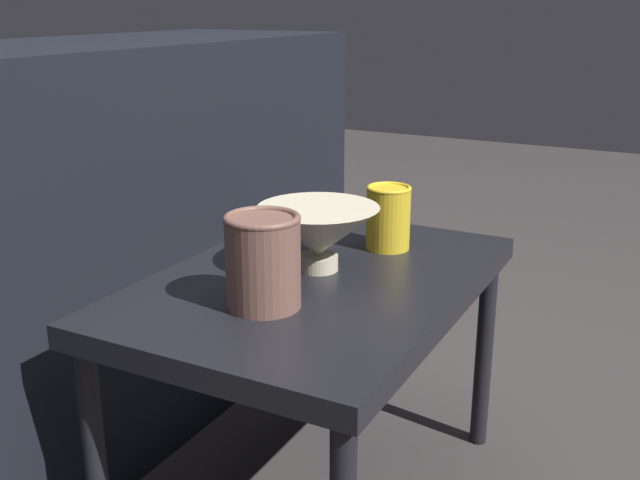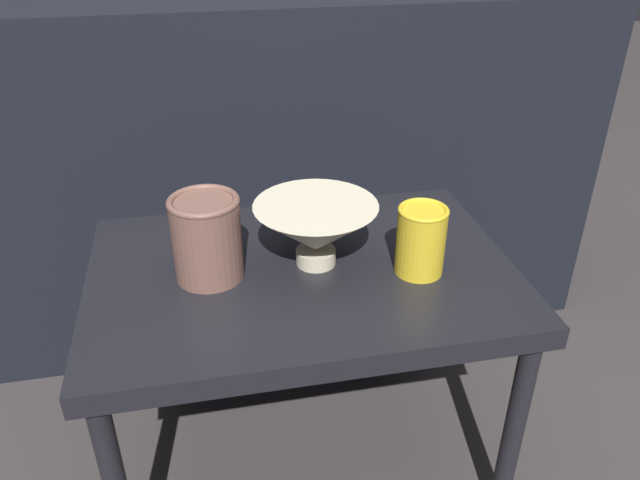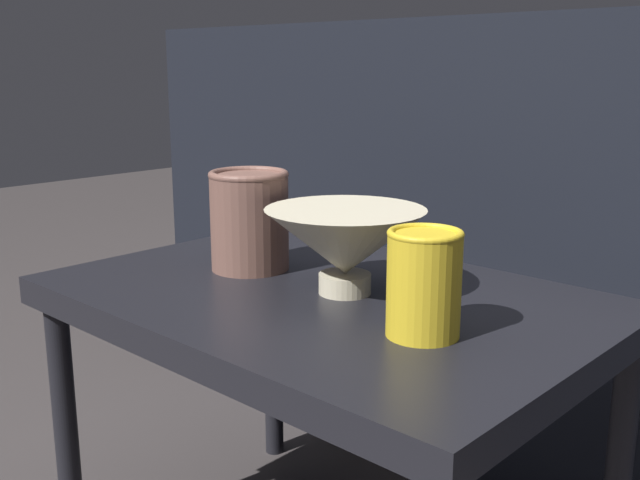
# 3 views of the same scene
# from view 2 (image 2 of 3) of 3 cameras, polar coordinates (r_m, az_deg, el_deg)

# --- Properties ---
(ground_plane) EXTENTS (8.00, 8.00, 0.00)m
(ground_plane) POSITION_cam_2_polar(r_m,az_deg,el_deg) (1.42, -1.38, -18.43)
(ground_plane) COLOR #383333
(table) EXTENTS (0.75, 0.51, 0.46)m
(table) POSITION_cam_2_polar(r_m,az_deg,el_deg) (1.14, -1.63, -4.58)
(table) COLOR black
(table) RESTS_ON ground_plane
(couch_backdrop) EXTENTS (1.63, 0.50, 0.85)m
(couch_backdrop) POSITION_cam_2_polar(r_m,az_deg,el_deg) (1.66, -5.28, 7.20)
(couch_backdrop) COLOR black
(couch_backdrop) RESTS_ON ground_plane
(bowl) EXTENTS (0.22, 0.22, 0.12)m
(bowl) POSITION_cam_2_polar(r_m,az_deg,el_deg) (1.09, -0.39, 1.03)
(bowl) COLOR beige
(bowl) RESTS_ON table
(vase_textured_left) EXTENTS (0.12, 0.12, 0.15)m
(vase_textured_left) POSITION_cam_2_polar(r_m,az_deg,el_deg) (1.07, -10.32, 0.30)
(vase_textured_left) COLOR brown
(vase_textured_left) RESTS_ON table
(vase_colorful_right) EXTENTS (0.09, 0.09, 0.12)m
(vase_colorful_right) POSITION_cam_2_polar(r_m,az_deg,el_deg) (1.09, 9.21, 0.06)
(vase_colorful_right) COLOR gold
(vase_colorful_right) RESTS_ON table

